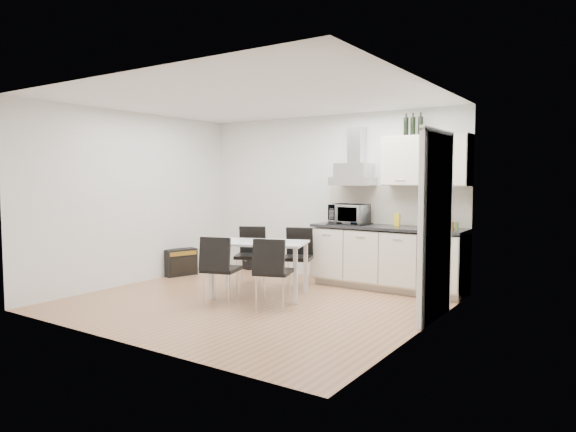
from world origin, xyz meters
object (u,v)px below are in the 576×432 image
object	(u,v)px
guitar_amp	(180,262)
kitchenette	(391,232)
chair_far_left	(250,257)
chair_near_left	(221,270)
chair_near_right	(273,273)
floor_speaker	(249,260)
chair_far_right	(297,259)
dining_table	(259,248)

from	to	relation	value
guitar_amp	kitchenette	bearing A→B (deg)	34.07
kitchenette	chair_far_left	world-z (taller)	kitchenette
chair_near_left	chair_near_right	xyz separation A→B (m)	(0.66, 0.22, 0.00)
kitchenette	floor_speaker	size ratio (longest dim) A/B	7.73
chair_far_right	floor_speaker	bearing A→B (deg)	-50.13
chair_near_right	floor_speaker	bearing A→B (deg)	115.51
dining_table	floor_speaker	distance (m)	2.16
kitchenette	chair_far_right	size ratio (longest dim) A/B	2.86
kitchenette	guitar_amp	world-z (taller)	kitchenette
chair_near_left	floor_speaker	world-z (taller)	chair_near_left
chair_far_right	guitar_amp	world-z (taller)	chair_far_right
dining_table	chair_near_left	distance (m)	0.67
dining_table	guitar_amp	bearing A→B (deg)	147.30
chair_near_right	guitar_amp	size ratio (longest dim) A/B	1.54
chair_near_left	floor_speaker	bearing A→B (deg)	102.33
kitchenette	chair_far_right	bearing A→B (deg)	-147.88
kitchenette	dining_table	distance (m)	1.93
chair_far_left	chair_far_right	size ratio (longest dim) A/B	1.00
chair_far_right	chair_near_right	xyz separation A→B (m)	(0.35, -1.09, 0.00)
kitchenette	chair_far_right	distance (m)	1.41
chair_far_left	chair_far_right	world-z (taller)	same
chair_far_right	chair_near_left	bearing A→B (deg)	56.01
floor_speaker	chair_near_left	bearing A→B (deg)	-42.43
kitchenette	guitar_amp	xyz separation A→B (m)	(-3.30, -0.93, -0.61)
floor_speaker	chair_far_left	bearing A→B (deg)	-33.72
chair_near_left	guitar_amp	xyz separation A→B (m)	(-1.85, 1.09, -0.22)
guitar_amp	floor_speaker	distance (m)	1.24
chair_near_left	chair_near_right	distance (m)	0.70
chair_near_left	chair_near_right	size ratio (longest dim) A/B	1.00
kitchenette	dining_table	xyz separation A→B (m)	(-1.31, -1.40, -0.17)
chair_far_left	chair_near_left	distance (m)	1.12
chair_near_right	floor_speaker	xyz separation A→B (m)	(-1.92, 1.97, -0.28)
chair_near_right	chair_near_left	bearing A→B (deg)	179.28
dining_table	chair_far_right	distance (m)	0.73
chair_far_right	chair_near_right	world-z (taller)	same
chair_far_left	floor_speaker	xyz separation A→B (m)	(-0.90, 1.12, -0.28)
dining_table	chair_near_left	size ratio (longest dim) A/B	1.61
chair_far_left	guitar_amp	xyz separation A→B (m)	(-1.49, 0.03, -0.22)
chair_far_right	chair_near_right	distance (m)	1.14
chair_far_left	chair_near_right	xyz separation A→B (m)	(1.02, -0.85, 0.00)
chair_far_left	guitar_amp	size ratio (longest dim) A/B	1.54
dining_table	chair_near_left	xyz separation A→B (m)	(-0.14, -0.62, -0.22)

